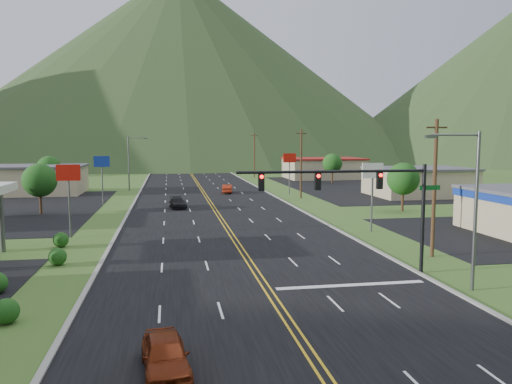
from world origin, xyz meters
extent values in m
cylinder|color=black|center=(10.50, 14.00, 3.50)|extent=(0.24, 0.24, 7.00)
cylinder|color=black|center=(4.50, 14.00, 6.60)|extent=(12.00, 0.18, 0.18)
cube|color=#0C591E|center=(10.90, 14.00, 5.50)|extent=(1.40, 0.06, 0.30)
cube|color=black|center=(7.50, 14.00, 6.00)|extent=(0.35, 0.28, 1.05)
sphere|color=#FF0C05|center=(7.50, 13.82, 6.35)|extent=(0.22, 0.22, 0.22)
cube|color=black|center=(3.50, 14.00, 6.00)|extent=(0.35, 0.28, 1.05)
sphere|color=#FF0C05|center=(3.50, 13.82, 6.35)|extent=(0.22, 0.22, 0.22)
cube|color=black|center=(0.00, 14.00, 6.00)|extent=(0.35, 0.28, 1.05)
sphere|color=#FF0C05|center=(0.00, 13.82, 6.35)|extent=(0.22, 0.22, 0.22)
cylinder|color=#59595E|center=(11.50, 10.00, 4.50)|extent=(0.20, 0.20, 9.00)
cylinder|color=#59595E|center=(10.06, 10.00, 8.80)|extent=(2.88, 0.12, 0.12)
cube|color=#59595E|center=(8.62, 10.00, 8.70)|extent=(0.60, 0.25, 0.18)
cylinder|color=#59595E|center=(-12.00, 70.00, 4.50)|extent=(0.20, 0.20, 9.00)
cylinder|color=#59595E|center=(-10.56, 70.00, 8.80)|extent=(2.88, 0.12, 0.12)
cube|color=#59595E|center=(-9.12, 70.00, 8.70)|extent=(0.60, 0.25, 0.18)
cylinder|color=#59595E|center=(-18.00, 25.00, 2.50)|extent=(0.36, 0.36, 5.00)
cube|color=tan|center=(-28.00, 68.00, 2.10)|extent=(18.00, 11.00, 4.20)
cube|color=#4C4C51|center=(-28.00, 68.00, 4.35)|extent=(18.40, 11.40, 0.30)
cube|color=tan|center=(32.00, 55.00, 2.00)|extent=(14.00, 11.00, 4.00)
cube|color=#4C4C51|center=(32.00, 55.00, 4.15)|extent=(14.40, 11.40, 0.30)
cube|color=tan|center=(28.00, 90.00, 2.10)|extent=(16.00, 12.00, 4.20)
cube|color=maroon|center=(28.00, 90.00, 4.35)|extent=(16.40, 12.40, 0.30)
cylinder|color=#59595E|center=(-14.00, 30.00, 2.50)|extent=(0.16, 0.16, 5.00)
cube|color=#BB130A|center=(-14.00, 30.00, 5.70)|extent=(2.00, 0.18, 1.40)
cylinder|color=#59595E|center=(-14.00, 52.00, 2.50)|extent=(0.16, 0.16, 5.00)
cube|color=navy|center=(-14.00, 52.00, 5.70)|extent=(2.00, 0.18, 1.40)
cylinder|color=#59595E|center=(13.00, 28.00, 2.50)|extent=(0.16, 0.16, 5.00)
cube|color=white|center=(13.00, 28.00, 5.70)|extent=(2.00, 0.18, 1.40)
cylinder|color=#59595E|center=(13.00, 60.00, 2.50)|extent=(0.16, 0.16, 5.00)
cube|color=#BB130A|center=(13.00, 60.00, 5.70)|extent=(2.00, 0.18, 1.40)
cylinder|color=#382314|center=(-20.00, 45.00, 1.50)|extent=(0.30, 0.30, 3.00)
sphere|color=#1C3D11|center=(-20.00, 45.00, 3.90)|extent=(3.84, 3.84, 3.84)
cylinder|color=#382314|center=(-25.00, 72.00, 1.50)|extent=(0.30, 0.30, 3.00)
sphere|color=#1C3D11|center=(-25.00, 72.00, 3.90)|extent=(3.84, 3.84, 3.84)
cylinder|color=#382314|center=(22.00, 40.00, 1.50)|extent=(0.30, 0.30, 3.00)
sphere|color=#1C3D11|center=(22.00, 40.00, 3.90)|extent=(3.84, 3.84, 3.84)
cylinder|color=#382314|center=(26.00, 78.00, 1.50)|extent=(0.30, 0.30, 3.00)
sphere|color=#1C3D11|center=(26.00, 78.00, 3.90)|extent=(3.84, 3.84, 3.84)
cylinder|color=#382314|center=(13.50, 18.00, 5.00)|extent=(0.28, 0.28, 10.00)
cube|color=#382314|center=(13.50, 18.00, 9.40)|extent=(1.60, 0.12, 0.12)
cylinder|color=#382314|center=(13.50, 55.00, 5.00)|extent=(0.28, 0.28, 10.00)
cube|color=#382314|center=(13.50, 55.00, 9.40)|extent=(1.60, 0.12, 0.12)
cylinder|color=#382314|center=(13.50, 95.00, 5.00)|extent=(0.28, 0.28, 10.00)
cube|color=#382314|center=(13.50, 95.00, 9.40)|extent=(1.60, 0.12, 0.12)
cylinder|color=#382314|center=(13.50, 135.00, 5.00)|extent=(0.28, 0.28, 10.00)
cube|color=#382314|center=(13.50, 135.00, 9.40)|extent=(1.60, 0.12, 0.12)
cone|color=#203618|center=(0.00, 220.00, 42.50)|extent=(220.00, 220.00, 85.00)
imported|color=maroon|center=(-5.67, 2.62, 0.69)|extent=(2.03, 4.20, 1.38)
imported|color=black|center=(-4.41, 47.28, 0.64)|extent=(2.36, 4.60, 1.28)
imported|color=#9C2711|center=(3.70, 63.41, 0.68)|extent=(2.08, 4.32, 1.37)
camera|label=1|loc=(-5.41, -15.13, 8.56)|focal=35.00mm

